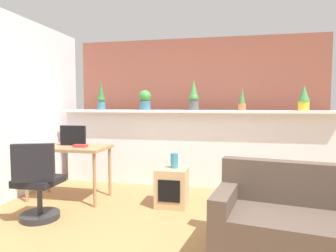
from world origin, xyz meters
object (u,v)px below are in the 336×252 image
book_on_desk (80,146)px  couch (308,227)px  potted_plant_2 (194,97)px  potted_plant_3 (242,100)px  potted_plant_1 (145,100)px  potted_plant_4 (304,97)px  tv_monitor (73,136)px  desk (69,152)px  office_chair (38,188)px  side_cube_shelf (172,187)px  potted_plant_0 (101,97)px  vase_on_shelf (174,161)px

book_on_desk → couch: couch is taller
potted_plant_2 → potted_plant_3: 0.75m
potted_plant_1 → potted_plant_4: (2.43, 0.04, 0.03)m
potted_plant_4 → couch: size_ratio=0.23×
tv_monitor → book_on_desk: size_ratio=2.09×
desk → office_chair: size_ratio=1.21×
book_on_desk → potted_plant_4: bearing=18.6°
potted_plant_1 → potted_plant_3: (1.54, 0.01, -0.02)m
potted_plant_4 → side_cube_shelf: potted_plant_4 is taller
potted_plant_0 → potted_plant_1: size_ratio=1.50×
side_cube_shelf → couch: 1.78m
potted_plant_4 → side_cube_shelf: 2.36m
potted_plant_3 → potted_plant_4: bearing=1.8°
side_cube_shelf → couch: (1.40, -1.10, 0.03)m
potted_plant_1 → vase_on_shelf: potted_plant_1 is taller
potted_plant_2 → vase_on_shelf: bearing=-98.1°
tv_monitor → office_chair: tv_monitor is taller
potted_plant_2 → office_chair: (-1.56, -1.78, -1.06)m
potted_plant_0 → side_cube_shelf: (1.41, -0.95, -1.20)m
potted_plant_1 → couch: bearing=-44.9°
potted_plant_4 → side_cube_shelf: (-1.80, -0.96, -1.19)m
potted_plant_1 → book_on_desk: potted_plant_1 is taller
potted_plant_4 → potted_plant_1: bearing=-179.1°
tv_monitor → side_cube_shelf: 1.58m
potted_plant_3 → desk: potted_plant_3 is taller
tv_monitor → book_on_desk: (0.19, -0.14, -0.12)m
potted_plant_2 → couch: (1.23, -2.06, -1.17)m
potted_plant_1 → potted_plant_2: bearing=3.4°
potted_plant_2 → desk: 2.06m
potted_plant_4 → book_on_desk: potted_plant_4 is taller
potted_plant_1 → side_cube_shelf: 1.61m
tv_monitor → book_on_desk: bearing=-36.2°
potted_plant_0 → office_chair: bearing=-89.8°
potted_plant_0 → potted_plant_3: potted_plant_0 is taller
vase_on_shelf → book_on_desk: size_ratio=1.08×
potted_plant_1 → tv_monitor: size_ratio=0.85×
side_cube_shelf → book_on_desk: (-1.26, -0.07, 0.52)m
potted_plant_3 → side_cube_shelf: (-0.91, -0.93, -1.14)m
potted_plant_2 → couch: bearing=-59.1°
potted_plant_1 → potted_plant_2: 0.79m
potted_plant_4 → office_chair: bearing=-151.0°
potted_plant_0 → office_chair: (0.01, -1.77, -1.06)m
potted_plant_0 → potted_plant_3: (2.32, -0.02, -0.06)m
tv_monitor → vase_on_shelf: size_ratio=1.93×
potted_plant_3 → vase_on_shelf: size_ratio=1.79×
potted_plant_4 → couch: 2.39m
desk → vase_on_shelf: desk is taller
potted_plant_2 → potted_plant_4: 1.64m
potted_plant_1 → side_cube_shelf: size_ratio=0.65×
office_chair → potted_plant_2: bearing=48.7°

